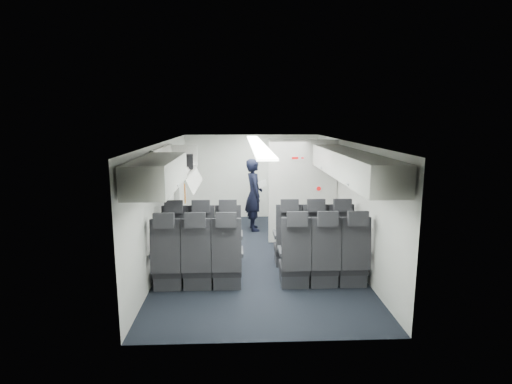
{
  "coord_description": "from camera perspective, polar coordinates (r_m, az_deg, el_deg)",
  "views": [
    {
      "loc": [
        -0.32,
        -7.25,
        2.58
      ],
      "look_at": [
        0.0,
        0.4,
        1.15
      ],
      "focal_mm": 28.0,
      "sensor_mm": 36.0,
      "label": 1
    }
  ],
  "objects": [
    {
      "name": "flight_attendant",
      "position": [
        9.19,
        -0.31,
        -0.38
      ],
      "size": [
        0.49,
        0.66,
        1.66
      ],
      "primitive_type": "imported",
      "rotation": [
        0.0,
        0.0,
        1.73
      ],
      "color": "black",
      "rests_on": "ground"
    },
    {
      "name": "boarding_door",
      "position": [
        9.04,
        -10.75,
        0.05
      ],
      "size": [
        0.12,
        1.27,
        1.86
      ],
      "color": "silver",
      "rests_on": "cabin_shell"
    },
    {
      "name": "cabin_shell",
      "position": [
        7.4,
        0.13,
        -0.77
      ],
      "size": [
        3.41,
        6.01,
        2.16
      ],
      "color": "black",
      "rests_on": "ground"
    },
    {
      "name": "overhead_bin_left_front_open",
      "position": [
        7.13,
        -11.45,
        3.59
      ],
      "size": [
        0.64,
        1.7,
        0.72
      ],
      "color": "#9E9E93",
      "rests_on": "cabin_shell"
    },
    {
      "name": "overhead_bin_left_rear",
      "position": [
        5.4,
        -13.9,
        2.6
      ],
      "size": [
        0.53,
        1.8,
        0.4
      ],
      "color": "silver",
      "rests_on": "cabin_shell"
    },
    {
      "name": "bulkhead_partition",
      "position": [
        8.29,
        6.67,
        0.06
      ],
      "size": [
        1.4,
        0.15,
        2.13
      ],
      "color": "silver",
      "rests_on": "cabin_shell"
    },
    {
      "name": "overhead_bin_right_rear",
      "position": [
        5.57,
        15.65,
        2.75
      ],
      "size": [
        0.53,
        1.8,
        0.4
      ],
      "color": "silver",
      "rests_on": "cabin_shell"
    },
    {
      "name": "seat_row_mid",
      "position": [
        6.22,
        0.73,
        -9.92
      ],
      "size": [
        3.33,
        0.56,
        1.24
      ],
      "color": "black",
      "rests_on": "cabin_shell"
    },
    {
      "name": "seat_row_front",
      "position": [
        7.06,
        0.32,
        -7.36
      ],
      "size": [
        3.33,
        0.56,
        1.24
      ],
      "color": "black",
      "rests_on": "cabin_shell"
    },
    {
      "name": "papers",
      "position": [
        9.11,
        0.9,
        1.16
      ],
      "size": [
        0.19,
        0.13,
        0.15
      ],
      "primitive_type": "cube",
      "rotation": [
        0.0,
        0.0,
        0.54
      ],
      "color": "white",
      "rests_on": "flight_attendant"
    },
    {
      "name": "overhead_bin_right_front",
      "position": [
        7.24,
        11.4,
        4.67
      ],
      "size": [
        0.53,
        1.7,
        0.4
      ],
      "color": "silver",
      "rests_on": "cabin_shell"
    },
    {
      "name": "galley_unit",
      "position": [
        10.18,
        4.8,
        1.34
      ],
      "size": [
        0.85,
        0.52,
        1.9
      ],
      "color": "#939399",
      "rests_on": "cabin_shell"
    },
    {
      "name": "carry_on_bag",
      "position": [
        7.21,
        -10.63,
        4.27
      ],
      "size": [
        0.44,
        0.33,
        0.25
      ],
      "primitive_type": "cube",
      "rotation": [
        0.0,
        0.0,
        0.1
      ],
      "color": "black",
      "rests_on": "overhead_bin_left_front_open"
    }
  ]
}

